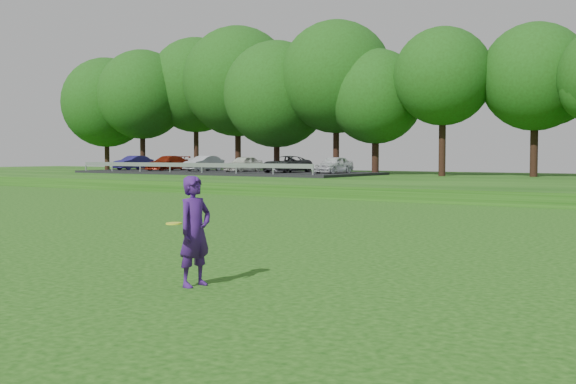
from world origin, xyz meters
The scene contains 6 objects.
ground centered at (0.00, 0.00, 0.00)m, with size 140.00×140.00×0.00m, color #123E0B.
berm centered at (0.00, 34.00, 0.30)m, with size 130.00×30.00×0.60m, color #123E0B.
walking_path centered at (0.00, 20.00, 0.02)m, with size 130.00×1.60×0.04m, color gray.
treeline centered at (0.00, 38.00, 8.10)m, with size 104.00×7.00×15.00m, color #1C4610, non-canonical shape.
parking_lot centered at (-23.80, 32.82, 1.06)m, with size 24.00×9.00×1.38m.
woman centered at (4.32, -1.26, 0.88)m, with size 0.45×1.00×1.76m.
Camera 1 is at (12.06, -9.72, 2.10)m, focal length 45.00 mm.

